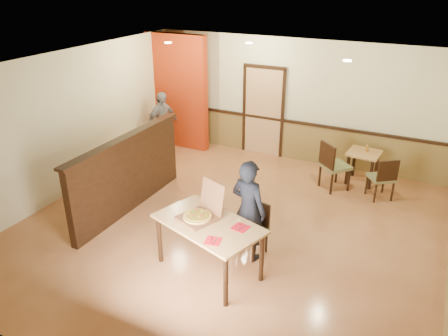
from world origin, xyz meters
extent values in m
plane|color=#C87F4E|center=(0.00, 0.00, 0.00)|extent=(7.00, 7.00, 0.00)
plane|color=black|center=(0.00, 0.00, 2.80)|extent=(7.00, 7.00, 0.00)
plane|color=#EDE9B9|center=(0.00, 3.50, 1.40)|extent=(7.00, 0.00, 7.00)
plane|color=#EDE9B9|center=(-3.50, 0.00, 1.40)|extent=(0.00, 7.00, 7.00)
cube|color=olive|center=(0.00, 3.47, 0.45)|extent=(7.00, 0.04, 0.90)
cube|color=black|center=(0.00, 3.45, 0.92)|extent=(7.00, 0.06, 0.06)
cube|color=tan|center=(-0.80, 3.46, 1.05)|extent=(0.90, 0.06, 2.10)
cube|color=black|center=(-2.00, -0.20, 0.70)|extent=(0.14, 3.00, 1.40)
cube|color=black|center=(-2.00, -0.20, 1.42)|extent=(0.20, 3.10, 0.05)
cube|color=#9E290B|center=(-2.90, 3.00, 1.40)|extent=(1.60, 0.20, 2.78)
cylinder|color=#FFDEB2|center=(-2.30, 1.80, 2.78)|extent=(0.14, 0.14, 0.02)
cylinder|color=#FFDEB2|center=(-0.80, 2.50, 2.78)|extent=(0.14, 0.14, 0.02)
cylinder|color=#FFDEB2|center=(1.40, 1.50, 2.78)|extent=(0.14, 0.14, 0.02)
cube|color=tan|center=(0.23, -1.21, 0.82)|extent=(1.77, 1.34, 0.04)
cylinder|color=black|center=(-0.55, -1.34, 0.40)|extent=(0.07, 0.07, 0.80)
cylinder|color=black|center=(-0.33, -0.64, 0.40)|extent=(0.07, 0.07, 0.80)
cylinder|color=black|center=(0.78, -1.77, 0.40)|extent=(0.07, 0.07, 0.80)
cylinder|color=black|center=(1.01, -1.07, 0.40)|extent=(0.07, 0.07, 0.80)
cube|color=olive|center=(0.61, -0.52, 0.43)|extent=(0.52, 0.52, 0.06)
cube|color=black|center=(0.66, -0.33, 0.66)|extent=(0.40, 0.14, 0.41)
cylinder|color=black|center=(0.40, -0.64, 0.18)|extent=(0.04, 0.04, 0.37)
cylinder|color=black|center=(0.48, -0.30, 0.18)|extent=(0.04, 0.04, 0.37)
cylinder|color=black|center=(0.74, -0.73, 0.18)|extent=(0.04, 0.04, 0.37)
cylinder|color=black|center=(0.82, -0.39, 0.18)|extent=(0.04, 0.04, 0.37)
cube|color=olive|center=(1.25, 2.33, 0.50)|extent=(0.71, 0.71, 0.07)
cube|color=black|center=(1.10, 2.16, 0.78)|extent=(0.39, 0.35, 0.48)
cylinder|color=black|center=(1.54, 2.35, 0.22)|extent=(0.05, 0.05, 0.44)
cylinder|color=black|center=(1.27, 2.04, 0.22)|extent=(0.05, 0.05, 0.44)
cylinder|color=black|center=(1.23, 2.63, 0.22)|extent=(0.05, 0.05, 0.44)
cylinder|color=black|center=(0.95, 2.31, 0.22)|extent=(0.05, 0.05, 0.44)
cube|color=olive|center=(2.15, 2.33, 0.44)|extent=(0.61, 0.61, 0.06)
cube|color=black|center=(2.27, 2.17, 0.67)|extent=(0.36, 0.28, 0.42)
cylinder|color=black|center=(2.19, 2.58, 0.19)|extent=(0.04, 0.04, 0.38)
cylinder|color=black|center=(2.40, 2.29, 0.19)|extent=(0.04, 0.04, 0.38)
cylinder|color=black|center=(1.90, 2.37, 0.19)|extent=(0.04, 0.04, 0.38)
cylinder|color=black|center=(2.11, 2.08, 0.19)|extent=(0.04, 0.04, 0.38)
cube|color=tan|center=(1.70, 2.88, 0.67)|extent=(0.69, 0.69, 0.04)
cylinder|color=black|center=(1.44, 2.66, 0.32)|extent=(0.07, 0.07, 0.65)
cylinder|color=black|center=(1.48, 3.14, 0.32)|extent=(0.07, 0.07, 0.65)
cylinder|color=black|center=(1.92, 2.62, 0.32)|extent=(0.07, 0.07, 0.65)
cylinder|color=black|center=(1.96, 3.10, 0.32)|extent=(0.07, 0.07, 0.65)
imported|color=black|center=(0.59, -0.59, 0.82)|extent=(0.67, 0.51, 1.64)
imported|color=gray|center=(-2.99, 2.42, 0.76)|extent=(0.62, 0.96, 1.52)
cube|color=brown|center=(0.04, -1.20, 0.86)|extent=(0.62, 0.62, 0.04)
cube|color=brown|center=(0.15, -0.94, 1.11)|extent=(0.48, 0.26, 0.48)
cylinder|color=gold|center=(0.04, -1.20, 0.89)|extent=(0.50, 0.50, 0.03)
cube|color=red|center=(0.50, -1.59, 0.84)|extent=(0.25, 0.25, 0.00)
cylinder|color=silver|center=(0.47, -1.59, 0.85)|extent=(0.04, 0.18, 0.01)
cube|color=silver|center=(0.53, -1.59, 0.85)|extent=(0.05, 0.19, 0.00)
cube|color=red|center=(0.70, -1.13, 0.84)|extent=(0.25, 0.25, 0.00)
cylinder|color=silver|center=(0.67, -1.13, 0.85)|extent=(0.04, 0.19, 0.01)
cube|color=silver|center=(0.73, -1.13, 0.85)|extent=(0.05, 0.20, 0.00)
cylinder|color=#965D1B|center=(1.73, 2.95, 0.75)|extent=(0.05, 0.05, 0.13)
camera|label=1|loc=(2.82, -5.91, 4.16)|focal=35.00mm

